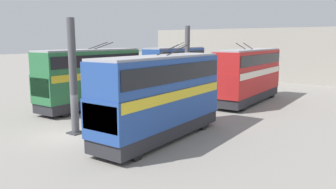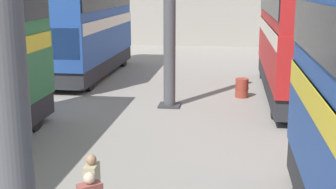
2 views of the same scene
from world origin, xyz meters
The scene contains 6 objects.
support_column_near centered at (0.80, 0.00, 3.49)m, with size 0.87×0.87×7.22m.
support_column_far centered at (14.46, 0.00, 3.49)m, with size 0.87×0.87×7.22m.
bus_left_far centered at (17.08, -5.21, 2.88)m, with size 10.86×2.54×5.66m.
bus_right_far centered at (20.42, 5.21, 2.87)m, with size 9.92×2.54×5.65m.
person_by_right_row centered at (7.55, 3.18, 0.94)m, with size 0.30×0.45×1.77m.
oil_drum centered at (16.49, -2.97, 0.42)m, with size 0.60×0.60×0.84m.
Camera 2 is at (-4.01, -2.48, 4.85)m, focal length 50.00 mm.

